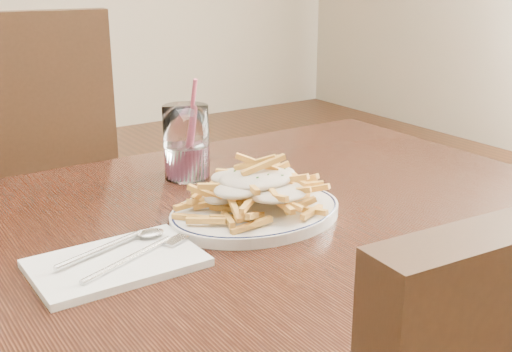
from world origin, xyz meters
TOP-DOWN VIEW (x-y plane):
  - table at (0.00, 0.00)m, footprint 1.20×0.80m
  - chair_far at (-0.19, 0.74)m, footprint 0.53×0.53m
  - fries_plate at (0.02, -0.03)m, footprint 0.30×0.27m
  - loaded_fries at (0.02, -0.03)m, footprint 0.27×0.24m
  - napkin at (-0.23, -0.07)m, footprint 0.22×0.14m
  - cutlery at (-0.23, -0.06)m, footprint 0.20×0.13m
  - water_glass at (0.03, 0.21)m, footprint 0.08×0.08m

SIDE VIEW (x-z plane):
  - chair_far at x=-0.19m, z-range 0.07..1.10m
  - table at x=0.00m, z-range 0.30..1.05m
  - napkin at x=-0.23m, z-range 0.75..0.76m
  - fries_plate at x=0.02m, z-range 0.75..0.77m
  - cutlery at x=-0.23m, z-range 0.76..0.77m
  - loaded_fries at x=0.02m, z-range 0.77..0.84m
  - water_glass at x=0.03m, z-range 0.72..0.90m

